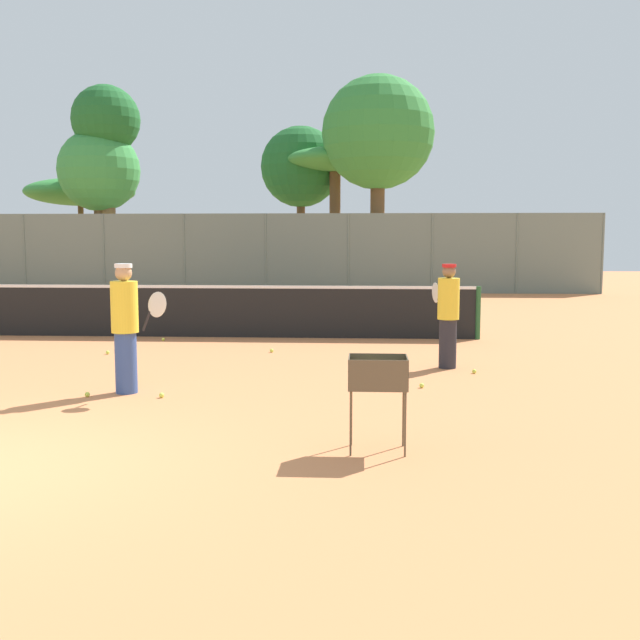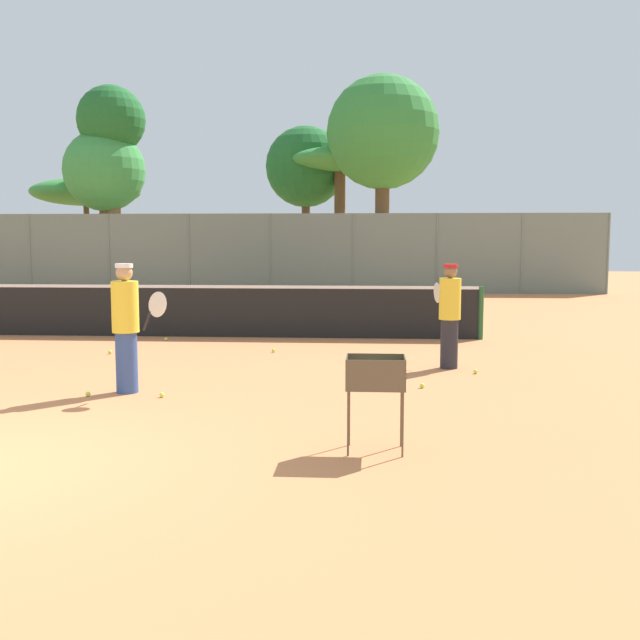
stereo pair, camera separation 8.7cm
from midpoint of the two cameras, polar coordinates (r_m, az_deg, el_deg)
tennis_net at (r=15.64m, az=-9.81°, el=0.77°), size 12.01×0.10×1.07m
back_fence at (r=27.89m, az=-3.71°, el=5.11°), size 24.57×0.08×2.92m
tree_0 at (r=31.86m, az=-15.53°, el=13.94°), size 2.71×2.71×8.06m
tree_1 at (r=32.07m, az=-1.02°, el=11.53°), size 3.37×3.37×6.68m
tree_2 at (r=31.83m, az=-16.04°, el=10.77°), size 3.27×3.27×6.36m
tree_3 at (r=29.49m, az=4.90°, el=13.93°), size 4.31×4.31×8.19m
tree_4 at (r=30.94m, az=1.61°, el=11.82°), size 3.92×3.92×5.67m
tree_5 at (r=34.51m, az=-17.35°, el=9.25°), size 4.68×4.68×4.58m
player_white_outfit at (r=11.86m, az=10.04°, el=0.43°), size 0.40×0.86×1.64m
player_red_cap at (r=10.13m, az=-14.31°, el=-0.45°), size 0.86×0.47×1.71m
ball_cart at (r=7.16m, az=4.61°, el=-4.61°), size 0.56×0.41×0.92m
tennis_ball_1 at (r=15.18m, az=-11.50°, el=-1.44°), size 0.07×0.07×0.07m
tennis_ball_2 at (r=11.55m, az=11.98°, el=-3.87°), size 0.07×0.07×0.07m
tennis_ball_3 at (r=13.40m, az=-3.37°, el=-2.34°), size 0.07×0.07×0.07m
tennis_ball_5 at (r=9.85m, az=-11.71°, el=-5.61°), size 0.07×0.07×0.07m
tennis_ball_6 at (r=10.34m, az=8.03°, el=-4.98°), size 0.07×0.07×0.07m
tennis_ball_7 at (r=13.69m, az=-15.53°, el=-2.37°), size 0.07×0.07×0.07m
tennis_ball_8 at (r=10.15m, az=-17.03°, el=-5.41°), size 0.07×0.07×0.07m
parked_car at (r=32.05m, az=-10.67°, el=3.73°), size 4.20×1.70×1.60m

